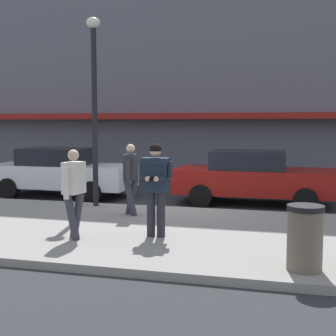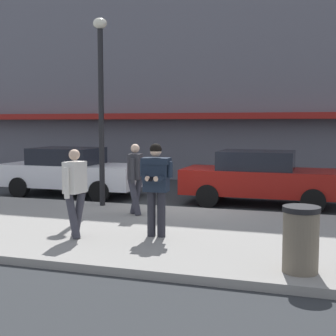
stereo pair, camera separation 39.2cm
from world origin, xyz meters
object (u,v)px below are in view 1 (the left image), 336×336
Objects in this scene: pedestrian_with_bag at (131,175)px; pedestrian_in_light_coat at (74,188)px; trash_bin at (305,238)px; parked_sedan_mid at (253,177)px; street_lamp_post at (94,92)px; parked_sedan_near at (61,172)px; man_texting_on_phone at (156,180)px.

pedestrian_in_light_coat is at bearing -96.49° from pedestrian_with_bag.
pedestrian_with_bag is at bearing 139.51° from trash_bin.
parked_sedan_mid is 6.52m from trash_bin.
pedestrian_with_bag is 1.74× the size of trash_bin.
pedestrian_with_bag is 5.16m from trash_bin.
pedestrian_with_bag is 0.35× the size of street_lamp_post.
pedestrian_with_bag is at bearing -130.75° from parked_sedan_mid.
pedestrian_with_bag is (-2.63, -3.05, 0.32)m from parked_sedan_mid.
parked_sedan_near is 9.63m from trash_bin.
trash_bin is at bearing -39.00° from street_lamp_post.
parked_sedan_near is at bearing 119.93° from pedestrian_in_light_coat.
man_texting_on_phone is at bearing -58.51° from pedestrian_with_bag.
parked_sedan_near is 2.66× the size of pedestrian_with_bag.
man_texting_on_phone is 2.27m from pedestrian_with_bag.
parked_sedan_near is 4.50m from pedestrian_with_bag.
street_lamp_post is at bearing 107.11° from pedestrian_in_light_coat.
parked_sedan_near is at bearing 135.18° from street_lamp_post.
parked_sedan_near is at bearing 138.91° from pedestrian_with_bag.
trash_bin is at bearing -27.31° from man_texting_on_phone.
street_lamp_post is at bearing 145.88° from pedestrian_with_bag.
man_texting_on_phone is (-1.45, -4.98, 0.46)m from parked_sedan_mid.
street_lamp_post reaches higher than man_texting_on_phone.
street_lamp_post is 7.16m from trash_bin.
man_texting_on_phone is 1.56m from pedestrian_in_light_coat.
pedestrian_in_light_coat is 4.03m from street_lamp_post.
parked_sedan_near reaches higher than trash_bin.
pedestrian_with_bag is (-1.18, 1.93, -0.14)m from man_texting_on_phone.
parked_sedan_near is 3.76m from street_lamp_post.
pedestrian_in_light_coat is at bearing -160.58° from man_texting_on_phone.
parked_sedan_near is 2.50× the size of man_texting_on_phone.
parked_sedan_near is 2.66× the size of pedestrian_in_light_coat.
man_texting_on_phone is 1.84× the size of trash_bin.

